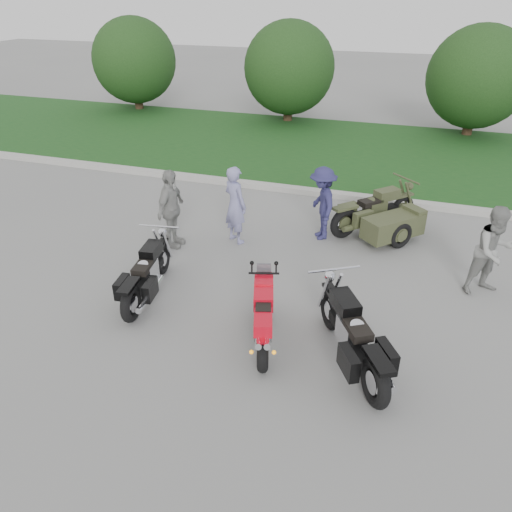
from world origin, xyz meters
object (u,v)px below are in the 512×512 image
(cruiser_left, at_px, (146,276))
(person_stripe, at_px, (235,205))
(person_back, at_px, (171,209))
(cruiser_sidecar, at_px, (384,220))
(sportbike_red, at_px, (263,317))
(person_denim, at_px, (322,204))
(person_grey, at_px, (494,251))
(cruiser_right, at_px, (354,339))

(cruiser_left, xyz_separation_m, person_stripe, (0.73, 2.71, 0.42))
(person_back, bearing_deg, person_stripe, -61.12)
(cruiser_left, relative_size, cruiser_sidecar, 1.02)
(sportbike_red, bearing_deg, person_stripe, 100.20)
(cruiser_left, height_order, person_denim, person_denim)
(cruiser_left, distance_m, person_denim, 4.31)
(sportbike_red, height_order, person_back, person_back)
(person_grey, height_order, person_denim, person_grey)
(person_back, bearing_deg, cruiser_sidecar, -66.28)
(cruiser_left, bearing_deg, sportbike_red, -22.92)
(sportbike_red, xyz_separation_m, cruiser_right, (1.45, -0.08, -0.03))
(person_stripe, bearing_deg, sportbike_red, 148.89)
(sportbike_red, relative_size, cruiser_left, 0.80)
(person_stripe, relative_size, person_denim, 1.05)
(cruiser_left, distance_m, cruiser_right, 3.95)
(sportbike_red, xyz_separation_m, person_back, (-2.94, 2.66, 0.35))
(person_back, bearing_deg, person_grey, -87.89)
(person_stripe, xyz_separation_m, person_denim, (1.77, 0.78, -0.04))
(cruiser_sidecar, bearing_deg, cruiser_right, -46.98)
(person_denim, bearing_deg, person_stripe, -92.19)
(sportbike_red, height_order, person_grey, person_grey)
(cruiser_sidecar, height_order, person_grey, person_grey)
(cruiser_right, distance_m, person_grey, 3.58)
(person_stripe, xyz_separation_m, person_grey, (5.21, -0.49, -0.02))
(cruiser_left, bearing_deg, person_grey, 11.58)
(cruiser_left, distance_m, cruiser_sidecar, 5.49)
(person_stripe, height_order, person_grey, person_stripe)
(person_back, bearing_deg, sportbike_red, -131.53)
(cruiser_sidecar, relative_size, person_denim, 1.34)
(cruiser_right, bearing_deg, person_back, 117.10)
(person_back, bearing_deg, cruiser_left, -165.83)
(cruiser_sidecar, bearing_deg, person_denim, -120.07)
(cruiser_sidecar, bearing_deg, person_grey, 3.66)
(cruiser_sidecar, relative_size, person_grey, 1.30)
(cruiser_sidecar, xyz_separation_m, person_denim, (-1.35, -0.42, 0.39))
(person_denim, bearing_deg, cruiser_right, -7.52)
(person_denim, bearing_deg, person_grey, 43.93)
(cruiser_sidecar, distance_m, person_stripe, 3.38)
(person_stripe, bearing_deg, cruiser_sidecar, -127.42)
(cruiser_left, xyz_separation_m, cruiser_sidecar, (3.86, 3.91, -0.00))
(sportbike_red, bearing_deg, person_grey, 21.84)
(sportbike_red, relative_size, person_back, 1.05)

